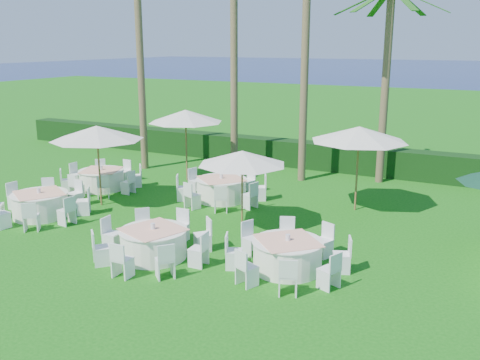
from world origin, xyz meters
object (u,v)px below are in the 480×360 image
object	(u,v)px
banquet_table_c	(287,254)
umbrella_c	(186,116)
umbrella_b	(242,158)
banquet_table_a	(40,204)
banquet_table_e	(222,189)
banquet_table_d	(102,179)
banquet_table_b	(154,242)
umbrella_d	(359,134)
umbrella_a	(97,133)

from	to	relation	value
banquet_table_c	umbrella_c	bearing A→B (deg)	137.57
umbrella_b	umbrella_c	size ratio (longest dim) A/B	0.89
banquet_table_a	banquet_table_e	world-z (taller)	banquet_table_e
banquet_table_d	umbrella_c	distance (m)	4.24
banquet_table_c	banquet_table_e	bearing A→B (deg)	133.88
banquet_table_a	banquet_table_d	size ratio (longest dim) A/B	1.05
banquet_table_b	umbrella_d	bearing A→B (deg)	60.76
banquet_table_b	umbrella_d	size ratio (longest dim) A/B	0.97
umbrella_c	umbrella_b	bearing A→B (deg)	-42.17
banquet_table_c	banquet_table_e	size ratio (longest dim) A/B	0.95
banquet_table_d	umbrella_a	world-z (taller)	umbrella_a
banquet_table_a	banquet_table_e	size ratio (longest dim) A/B	1.00
banquet_table_b	umbrella_a	bearing A→B (deg)	145.79
banquet_table_a	banquet_table_b	distance (m)	5.60
umbrella_a	umbrella_d	xyz separation A→B (m)	(8.28, 3.59, 0.06)
umbrella_a	banquet_table_a	bearing A→B (deg)	-115.73
banquet_table_b	umbrella_b	xyz separation A→B (m)	(1.09, 3.16, 1.85)
banquet_table_b	umbrella_d	xyz separation A→B (m)	(3.74, 6.68, 2.25)
umbrella_b	banquet_table_d	bearing A→B (deg)	167.09
banquet_table_a	umbrella_c	xyz separation A→B (m)	(1.74, 6.38, 2.30)
banquet_table_b	banquet_table_d	xyz separation A→B (m)	(-5.98, 4.78, -0.01)
banquet_table_d	banquet_table_e	distance (m)	5.06
banquet_table_a	umbrella_a	size ratio (longest dim) A/B	1.01
umbrella_a	umbrella_d	size ratio (longest dim) A/B	0.98
banquet_table_c	umbrella_c	world-z (taller)	umbrella_c
banquet_table_a	banquet_table_b	size ratio (longest dim) A/B	1.02
umbrella_d	banquet_table_b	bearing A→B (deg)	-119.24
umbrella_d	umbrella_a	bearing A→B (deg)	-156.56
banquet_table_b	umbrella_b	distance (m)	3.82
banquet_table_b	banquet_table_d	distance (m)	7.66
banquet_table_d	umbrella_d	world-z (taller)	umbrella_d
banquet_table_a	umbrella_c	bearing A→B (deg)	74.72
banquet_table_a	banquet_table_c	size ratio (longest dim) A/B	1.06
umbrella_b	umbrella_c	distance (m)	6.53
umbrella_a	banquet_table_b	bearing A→B (deg)	-34.21
banquet_table_e	umbrella_b	xyz separation A→B (m)	(2.08, -2.44, 1.84)
banquet_table_c	umbrella_b	bearing A→B (deg)	137.07
umbrella_a	umbrella_c	world-z (taller)	umbrella_c
banquet_table_c	banquet_table_e	xyz separation A→B (m)	(-4.54, 4.72, 0.01)
umbrella_b	umbrella_d	xyz separation A→B (m)	(2.65, 3.52, 0.40)
banquet_table_c	umbrella_d	world-z (taller)	umbrella_d
banquet_table_a	banquet_table_b	world-z (taller)	banquet_table_a
banquet_table_b	umbrella_a	world-z (taller)	umbrella_a
banquet_table_c	umbrella_b	distance (m)	3.83
banquet_table_d	banquet_table_e	bearing A→B (deg)	9.27
banquet_table_a	banquet_table_d	world-z (taller)	banquet_table_a
banquet_table_e	umbrella_d	size ratio (longest dim) A/B	0.99
banquet_table_a	banquet_table_e	xyz separation A→B (m)	(4.49, 4.44, 0.01)
banquet_table_a	umbrella_d	xyz separation A→B (m)	(9.22, 5.53, 2.25)
banquet_table_a	banquet_table_c	bearing A→B (deg)	-1.78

